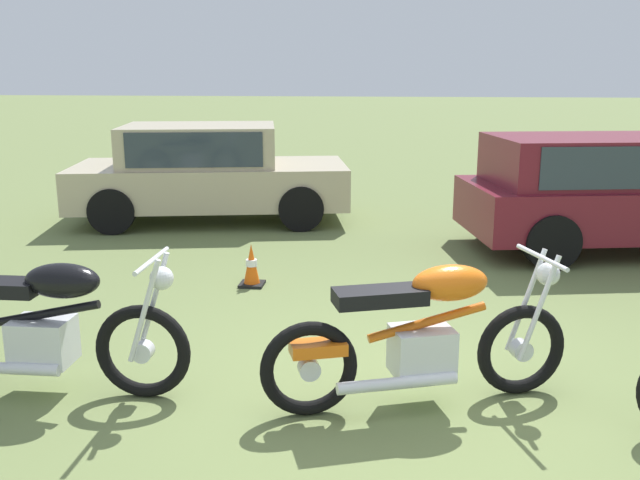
{
  "coord_description": "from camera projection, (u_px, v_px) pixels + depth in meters",
  "views": [
    {
      "loc": [
        -0.03,
        -4.5,
        2.19
      ],
      "look_at": [
        -0.76,
        1.63,
        0.7
      ],
      "focal_mm": 39.06,
      "sensor_mm": 36.0,
      "label": 1
    }
  ],
  "objects": [
    {
      "name": "ground_plane",
      "position": [
        400.0,
        394.0,
        4.86
      ],
      "size": [
        120.0,
        120.0,
        0.0
      ],
      "primitive_type": "plane",
      "color": "olive"
    },
    {
      "name": "motorcycle_black",
      "position": [
        42.0,
        328.0,
        4.78
      ],
      "size": [
        2.13,
        0.64,
        1.02
      ],
      "rotation": [
        0.0,
        0.0,
        0.02
      ],
      "color": "black",
      "rests_on": "ground"
    },
    {
      "name": "motorcycle_orange",
      "position": [
        423.0,
        336.0,
        4.62
      ],
      "size": [
        2.06,
        0.97,
        1.02
      ],
      "rotation": [
        0.0,
        0.0,
        0.33
      ],
      "color": "black",
      "rests_on": "ground"
    },
    {
      "name": "car_beige",
      "position": [
        206.0,
        168.0,
        10.41
      ],
      "size": [
        4.29,
        2.57,
        1.43
      ],
      "rotation": [
        0.0,
        0.0,
        0.19
      ],
      "color": "#BCAD8C",
      "rests_on": "ground"
    },
    {
      "name": "car_burgundy",
      "position": [
        635.0,
        184.0,
        8.62
      ],
      "size": [
        4.75,
        2.54,
        1.43
      ],
      "rotation": [
        0.0,
        0.0,
        0.19
      ],
      "color": "maroon",
      "rests_on": "ground"
    },
    {
      "name": "traffic_cone",
      "position": [
        252.0,
        267.0,
        7.29
      ],
      "size": [
        0.25,
        0.25,
        0.45
      ],
      "color": "#EA590F",
      "rests_on": "ground"
    }
  ]
}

